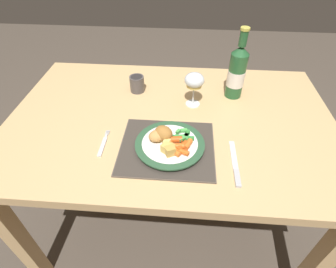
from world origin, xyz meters
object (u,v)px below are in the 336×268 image
object	(u,v)px
dinner_plate	(170,145)
drinking_cup	(137,83)
table_knife	(235,167)
fork	(103,145)
dining_table	(171,134)
wine_glass	(194,82)
bottle	(237,72)

from	to	relation	value
dinner_plate	drinking_cup	world-z (taller)	drinking_cup
dinner_plate	table_knife	xyz separation A→B (m)	(0.22, -0.07, -0.01)
dinner_plate	table_knife	bearing A→B (deg)	-17.93
dinner_plate	fork	xyz separation A→B (m)	(-0.24, -0.00, -0.01)
dinner_plate	dining_table	bearing A→B (deg)	93.11
wine_glass	drinking_cup	xyz separation A→B (m)	(-0.25, 0.09, -0.07)
dinner_plate	wine_glass	xyz separation A→B (m)	(0.08, 0.27, 0.09)
wine_glass	drinking_cup	world-z (taller)	wine_glass
drinking_cup	fork	bearing A→B (deg)	-99.93
fork	wine_glass	xyz separation A→B (m)	(0.31, 0.28, 0.11)
drinking_cup	table_knife	bearing A→B (deg)	-47.47
fork	bottle	xyz separation A→B (m)	(0.49, 0.36, 0.11)
wine_glass	fork	bearing A→B (deg)	-138.71
dinner_plate	table_knife	world-z (taller)	dinner_plate
table_knife	wine_glass	size ratio (longest dim) A/B	1.39
wine_glass	drinking_cup	size ratio (longest dim) A/B	2.03
bottle	drinking_cup	size ratio (longest dim) A/B	4.14
dining_table	fork	size ratio (longest dim) A/B	9.70
bottle	drinking_cup	bearing A→B (deg)	179.64
bottle	table_knife	bearing A→B (deg)	-94.59
wine_glass	dining_table	bearing A→B (deg)	-132.27
dinner_plate	bottle	distance (m)	0.45
drinking_cup	dinner_plate	bearing A→B (deg)	-64.10
dinner_plate	bottle	size ratio (longest dim) A/B	0.81
dinner_plate	fork	world-z (taller)	dinner_plate
fork	table_knife	size ratio (longest dim) A/B	0.66
dinner_plate	drinking_cup	bearing A→B (deg)	115.90
fork	drinking_cup	size ratio (longest dim) A/B	1.86
wine_glass	bottle	bearing A→B (deg)	25.23
dining_table	fork	distance (m)	0.31
dinner_plate	table_knife	size ratio (longest dim) A/B	1.19
fork	bottle	bearing A→B (deg)	36.20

